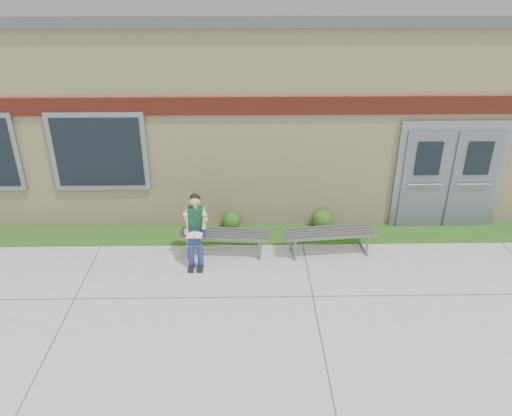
{
  "coord_description": "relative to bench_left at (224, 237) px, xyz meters",
  "views": [
    {
      "loc": [
        -0.08,
        -6.31,
        5.12
      ],
      "look_at": [
        0.06,
        1.7,
        1.08
      ],
      "focal_mm": 35.0,
      "sensor_mm": 36.0,
      "label": 1
    }
  ],
  "objects": [
    {
      "name": "school_building",
      "position": [
        0.54,
        4.07,
        1.76
      ],
      "size": [
        16.2,
        6.22,
        4.2
      ],
      "color": "beige",
      "rests_on": "ground"
    },
    {
      "name": "ground",
      "position": [
        0.54,
        -1.92,
        -0.34
      ],
      "size": [
        80.0,
        80.0,
        0.0
      ],
      "primitive_type": "plane",
      "color": "#9E9E99",
      "rests_on": "ground"
    },
    {
      "name": "girl",
      "position": [
        -0.51,
        -0.19,
        0.34
      ],
      "size": [
        0.46,
        0.77,
        1.29
      ],
      "rotation": [
        0.0,
        0.0,
        -0.02
      ],
      "color": "navy",
      "rests_on": "ground"
    },
    {
      "name": "shrub_mid",
      "position": [
        0.1,
        0.93,
        -0.13
      ],
      "size": [
        0.37,
        0.37,
        0.37
      ],
      "primitive_type": "sphere",
      "color": "#1C4412",
      "rests_on": "grass_strip"
    },
    {
      "name": "bench_right",
      "position": [
        2.0,
        0.0,
        0.01
      ],
      "size": [
        1.79,
        0.66,
        0.46
      ],
      "rotation": [
        0.0,
        0.0,
        0.1
      ],
      "color": "slate",
      "rests_on": "ground"
    },
    {
      "name": "grass_strip",
      "position": [
        0.54,
        0.68,
        -0.33
      ],
      "size": [
        16.0,
        0.8,
        0.02
      ],
      "primitive_type": "cube",
      "color": "#1C4412",
      "rests_on": "ground"
    },
    {
      "name": "bench_left",
      "position": [
        0.0,
        0.0,
        0.0
      ],
      "size": [
        1.72,
        0.6,
        0.44
      ],
      "rotation": [
        0.0,
        0.0,
        -0.08
      ],
      "color": "slate",
      "rests_on": "ground"
    },
    {
      "name": "shrub_east",
      "position": [
        2.0,
        0.93,
        -0.11
      ],
      "size": [
        0.41,
        0.41,
        0.41
      ],
      "primitive_type": "sphere",
      "color": "#1C4412",
      "rests_on": "grass_strip"
    }
  ]
}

